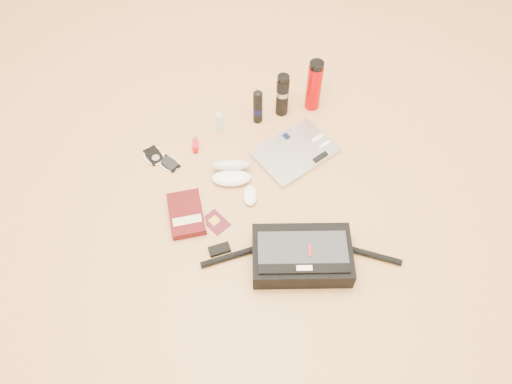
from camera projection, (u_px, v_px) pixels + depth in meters
ground at (270, 203)px, 2.17m from camera, size 4.00×4.00×0.00m
messenger_bag at (301, 256)px, 1.97m from camera, size 0.74×0.40×0.11m
laptop at (296, 152)px, 2.31m from camera, size 0.40×0.32×0.03m
book at (187, 214)px, 2.11m from camera, size 0.19×0.24×0.04m
passport at (216, 222)px, 2.11m from camera, size 0.11×0.13×0.01m
mouse at (250, 196)px, 2.17m from camera, size 0.10×0.12×0.03m
sunglasses_case at (231, 172)px, 2.22m from camera, size 0.22×0.20×0.10m
ipod at (154, 156)px, 2.31m from camera, size 0.10×0.11×0.01m
phone at (169, 163)px, 2.28m from camera, size 0.10×0.11×0.01m
inhaler at (196, 144)px, 2.34m from camera, size 0.05×0.10×0.03m
spray_bottle at (219, 122)px, 2.36m from camera, size 0.04×0.04×0.12m
aerosol_can at (258, 107)px, 2.36m from camera, size 0.06×0.06×0.19m
thermos_black at (282, 95)px, 2.37m from camera, size 0.08×0.08×0.23m
thermos_red at (314, 86)px, 2.38m from camera, size 0.08×0.08×0.28m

